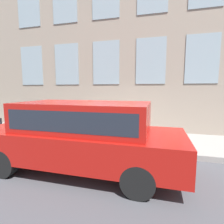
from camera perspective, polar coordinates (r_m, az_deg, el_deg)
name	(u,v)px	position (r m, az deg, el deg)	size (l,w,h in m)	color
ground_plane	(112,153)	(5.78, 0.10, -13.19)	(80.00, 80.00, 0.00)	#47474C
sidewalk	(121,139)	(6.96, 2.92, -8.88)	(2.61, 60.00, 0.17)	gray
building_facade	(128,42)	(8.37, 5.39, 21.76)	(0.33, 40.00, 8.22)	gray
fire_hydrant	(116,132)	(6.03, 1.30, -6.51)	(0.35, 0.46, 0.81)	#2D7260
person	(108,120)	(6.58, -1.19, -2.77)	(0.28, 0.19, 1.17)	navy
parked_truck_red_near	(81,132)	(4.41, -9.94, -6.51)	(1.82, 5.02, 1.73)	black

